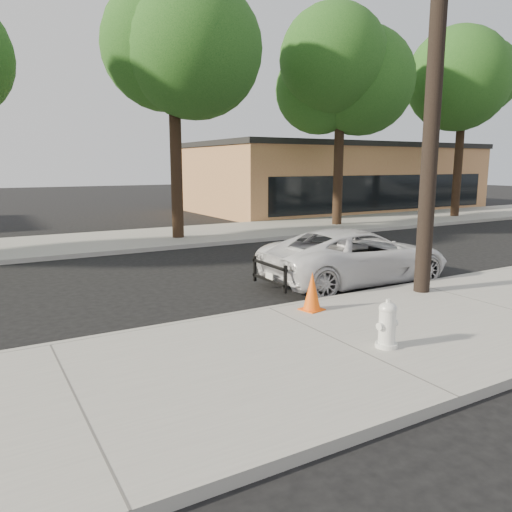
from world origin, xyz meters
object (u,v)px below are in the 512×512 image
police_cruiser (356,256)px  fire_hydrant (387,325)px  traffic_cone (312,292)px  utility_pole (435,75)px

police_cruiser → fire_hydrant: (-2.86, -3.97, -0.18)m
police_cruiser → fire_hydrant: size_ratio=6.84×
police_cruiser → traffic_cone: 3.23m
utility_pole → police_cruiser: size_ratio=1.86×
utility_pole → traffic_cone: (-2.96, 0.04, -4.19)m
utility_pole → traffic_cone: utility_pole is taller
police_cruiser → fire_hydrant: 4.90m
police_cruiser → fire_hydrant: bearing=146.3°
fire_hydrant → traffic_cone: 2.18m
police_cruiser → fire_hydrant: police_cruiser is taller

